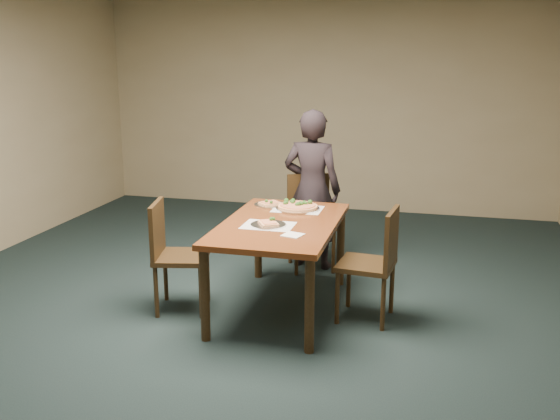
% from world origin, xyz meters
% --- Properties ---
extents(ground, '(8.00, 8.00, 0.00)m').
position_xyz_m(ground, '(0.00, 0.00, 0.00)').
color(ground, black).
rests_on(ground, ground).
extents(room_shell, '(8.00, 8.00, 8.00)m').
position_xyz_m(room_shell, '(0.00, 0.00, 1.74)').
color(room_shell, tan).
rests_on(room_shell, ground).
extents(dining_table, '(0.90, 1.50, 0.75)m').
position_xyz_m(dining_table, '(0.29, 0.48, 0.66)').
color(dining_table, '#562711').
rests_on(dining_table, ground).
extents(chair_far, '(0.55, 0.55, 0.91)m').
position_xyz_m(chair_far, '(0.31, 1.61, 0.52)').
color(chair_far, black).
rests_on(chair_far, ground).
extents(chair_left, '(0.50, 0.50, 0.91)m').
position_xyz_m(chair_left, '(-0.56, 0.27, 0.52)').
color(chair_left, black).
rests_on(chair_left, ground).
extents(chair_right, '(0.46, 0.46, 0.91)m').
position_xyz_m(chair_right, '(1.07, 0.46, 0.52)').
color(chair_right, black).
rests_on(chair_right, ground).
extents(diner, '(0.59, 0.42, 1.55)m').
position_xyz_m(diner, '(0.32, 1.61, 0.78)').
color(diner, black).
rests_on(diner, ground).
extents(placemat_main, '(0.42, 0.32, 0.00)m').
position_xyz_m(placemat_main, '(0.34, 0.92, 0.75)').
color(placemat_main, white).
rests_on(placemat_main, dining_table).
extents(placemat_near, '(0.40, 0.30, 0.00)m').
position_xyz_m(placemat_near, '(0.23, 0.35, 0.75)').
color(placemat_near, white).
rests_on(placemat_near, dining_table).
extents(pizza_pan, '(0.38, 0.38, 0.07)m').
position_xyz_m(pizza_pan, '(0.33, 0.92, 0.77)').
color(pizza_pan, silver).
rests_on(pizza_pan, dining_table).
extents(slice_plate_near, '(0.28, 0.28, 0.06)m').
position_xyz_m(slice_plate_near, '(0.23, 0.36, 0.76)').
color(slice_plate_near, silver).
rests_on(slice_plate_near, dining_table).
extents(slice_plate_far, '(0.28, 0.28, 0.06)m').
position_xyz_m(slice_plate_far, '(0.06, 1.00, 0.76)').
color(slice_plate_far, silver).
rests_on(slice_plate_far, dining_table).
extents(napkin, '(0.17, 0.17, 0.01)m').
position_xyz_m(napkin, '(0.48, 0.14, 0.75)').
color(napkin, white).
rests_on(napkin, dining_table).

